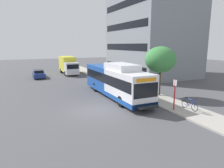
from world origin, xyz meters
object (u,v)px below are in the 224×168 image
object	(u,v)px
transit_bus	(115,81)
street_tree_near_stop	(160,60)
bus_stop_sign_pole	(175,92)
parked_car_far_lane	(39,74)
box_truck_background	(68,65)
bicycle_parked	(190,105)

from	to	relation	value
transit_bus	street_tree_near_stop	bearing A→B (deg)	-24.05
transit_bus	bus_stop_sign_pole	xyz separation A→B (m)	(2.29, -6.49, -0.05)
transit_bus	parked_car_far_lane	bearing A→B (deg)	110.95
transit_bus	box_truck_background	bearing A→B (deg)	92.48
bicycle_parked	street_tree_near_stop	distance (m)	6.13
bus_stop_sign_pole	box_truck_background	size ratio (longest dim) A/B	0.37
parked_car_far_lane	bicycle_parked	bearing A→B (deg)	-67.25
parked_car_far_lane	box_truck_background	distance (m)	6.10
transit_bus	street_tree_near_stop	xyz separation A→B (m)	(4.30, -1.92, 2.24)
bus_stop_sign_pole	street_tree_near_stop	distance (m)	5.49
parked_car_far_lane	transit_bus	bearing A→B (deg)	-69.05
bus_stop_sign_pole	box_truck_background	bearing A→B (deg)	96.98
bus_stop_sign_pole	box_truck_background	distance (m)	25.62
bus_stop_sign_pole	parked_car_far_lane	xyz separation A→B (m)	(-8.69, 23.21, -0.99)
street_tree_near_stop	parked_car_far_lane	world-z (taller)	street_tree_near_stop
transit_bus	parked_car_far_lane	size ratio (longest dim) A/B	2.72
bus_stop_sign_pole	transit_bus	bearing A→B (deg)	109.45
parked_car_far_lane	street_tree_near_stop	bearing A→B (deg)	-60.14
transit_bus	bicycle_parked	bearing A→B (deg)	-63.12
bicycle_parked	parked_car_far_lane	bearing A→B (deg)	112.75
street_tree_near_stop	parked_car_far_lane	xyz separation A→B (m)	(-10.70, 18.64, -3.28)
transit_bus	bicycle_parked	distance (m)	7.91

